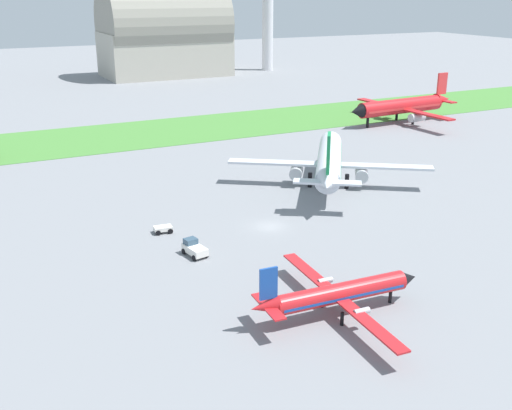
% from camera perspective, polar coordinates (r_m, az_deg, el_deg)
% --- Properties ---
extents(ground_plane, '(600.00, 600.00, 0.00)m').
position_cam_1_polar(ground_plane, '(85.77, 1.28, -2.00)').
color(ground_plane, gray).
extents(grass_taxiway_strip, '(360.00, 28.00, 0.08)m').
position_cam_1_polar(grass_taxiway_strip, '(143.17, -10.75, 6.50)').
color(grass_taxiway_strip, '#478438').
rests_on(grass_taxiway_strip, ground_plane).
extents(airplane_midfield_jet, '(29.46, 29.57, 12.00)m').
position_cam_1_polar(airplane_midfield_jet, '(102.82, 6.82, 4.08)').
color(airplane_midfield_jet, silver).
rests_on(airplane_midfield_jet, ground_plane).
extents(airplane_parked_jet_far, '(31.65, 32.25, 11.39)m').
position_cam_1_polar(airplane_parked_jet_far, '(156.21, 13.45, 8.91)').
color(airplane_parked_jet_far, red).
rests_on(airplane_parked_jet_far, ground_plane).
extents(airplane_foreground_turboprop, '(19.11, 22.32, 6.68)m').
position_cam_1_polar(airplane_foreground_turboprop, '(62.95, 7.62, -8.12)').
color(airplane_foreground_turboprop, red).
rests_on(airplane_foreground_turboprop, ground_plane).
extents(pushback_tug_near_gate, '(2.58, 3.86, 1.95)m').
position_cam_1_polar(pushback_tug_near_gate, '(76.80, -5.77, -4.02)').
color(pushback_tug_near_gate, white).
rests_on(pushback_tug_near_gate, ground_plane).
extents(baggage_cart_midfield, '(2.54, 1.98, 0.90)m').
position_cam_1_polar(baggage_cart_midfield, '(84.37, -8.64, -2.19)').
color(baggage_cart_midfield, white).
rests_on(baggage_cart_midfield, ground_plane).
extents(hangar_distant, '(45.26, 30.37, 34.08)m').
position_cam_1_polar(hangar_distant, '(240.04, -8.55, 15.46)').
color(hangar_distant, '#B2AD9E').
rests_on(hangar_distant, ground_plane).
extents(control_tower, '(8.00, 8.00, 36.89)m').
position_cam_1_polar(control_tower, '(253.61, 1.09, 17.32)').
color(control_tower, silver).
rests_on(control_tower, ground_plane).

